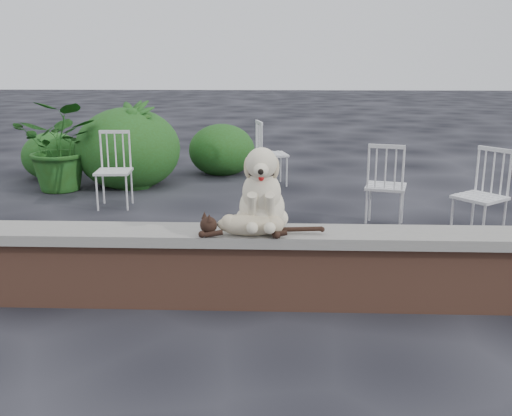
{
  "coord_description": "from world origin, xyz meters",
  "views": [
    {
      "loc": [
        0.16,
        -4.07,
        1.82
      ],
      "look_at": [
        -0.01,
        0.2,
        0.7
      ],
      "focal_mm": 40.44,
      "sensor_mm": 36.0,
      "label": 1
    }
  ],
  "objects_px": {
    "dog": "(262,187)",
    "chair_c": "(386,185)",
    "cat": "(250,223)",
    "chair_d": "(480,196)",
    "chair_e": "(272,153)",
    "potted_plant_a": "(62,146)",
    "chair_b": "(114,170)",
    "potted_plant_b": "(132,145)"
  },
  "relations": [
    {
      "from": "cat",
      "to": "potted_plant_b",
      "type": "distance_m",
      "value": 4.52
    },
    {
      "from": "cat",
      "to": "chair_e",
      "type": "height_order",
      "value": "chair_e"
    },
    {
      "from": "chair_b",
      "to": "chair_d",
      "type": "height_order",
      "value": "same"
    },
    {
      "from": "chair_d",
      "to": "potted_plant_b",
      "type": "bearing_deg",
      "value": -157.84
    },
    {
      "from": "chair_e",
      "to": "potted_plant_b",
      "type": "relative_size",
      "value": 0.76
    },
    {
      "from": "dog",
      "to": "potted_plant_a",
      "type": "xyz_separation_m",
      "value": [
        -2.89,
        3.74,
        -0.27
      ]
    },
    {
      "from": "cat",
      "to": "chair_d",
      "type": "bearing_deg",
      "value": 38.5
    },
    {
      "from": "chair_e",
      "to": "chair_d",
      "type": "xyz_separation_m",
      "value": [
        2.13,
        -2.59,
        0.0
      ]
    },
    {
      "from": "chair_b",
      "to": "chair_c",
      "type": "bearing_deg",
      "value": -17.31
    },
    {
      "from": "dog",
      "to": "chair_b",
      "type": "relative_size",
      "value": 0.69
    },
    {
      "from": "dog",
      "to": "cat",
      "type": "bearing_deg",
      "value": -118.06
    },
    {
      "from": "cat",
      "to": "chair_d",
      "type": "relative_size",
      "value": 1.13
    },
    {
      "from": "chair_c",
      "to": "dog",
      "type": "bearing_deg",
      "value": 73.09
    },
    {
      "from": "chair_e",
      "to": "chair_d",
      "type": "height_order",
      "value": "same"
    },
    {
      "from": "chair_d",
      "to": "potted_plant_b",
      "type": "xyz_separation_m",
      "value": [
        -4.11,
        2.33,
        0.15
      ]
    },
    {
      "from": "dog",
      "to": "potted_plant_b",
      "type": "relative_size",
      "value": 0.52
    },
    {
      "from": "chair_c",
      "to": "chair_e",
      "type": "bearing_deg",
      "value": -44.16
    },
    {
      "from": "chair_b",
      "to": "chair_d",
      "type": "relative_size",
      "value": 1.0
    },
    {
      "from": "chair_b",
      "to": "dog",
      "type": "bearing_deg",
      "value": -60.38
    },
    {
      "from": "chair_e",
      "to": "chair_c",
      "type": "bearing_deg",
      "value": -163.42
    },
    {
      "from": "chair_c",
      "to": "potted_plant_b",
      "type": "bearing_deg",
      "value": -14.94
    },
    {
      "from": "chair_b",
      "to": "chair_c",
      "type": "height_order",
      "value": "same"
    },
    {
      "from": "cat",
      "to": "potted_plant_b",
      "type": "height_order",
      "value": "potted_plant_b"
    },
    {
      "from": "chair_b",
      "to": "potted_plant_b",
      "type": "relative_size",
      "value": 0.76
    },
    {
      "from": "cat",
      "to": "chair_c",
      "type": "xyz_separation_m",
      "value": [
        1.38,
        2.25,
        -0.2
      ]
    },
    {
      "from": "chair_d",
      "to": "potted_plant_a",
      "type": "relative_size",
      "value": 0.74
    },
    {
      "from": "chair_d",
      "to": "chair_e",
      "type": "bearing_deg",
      "value": -178.82
    },
    {
      "from": "potted_plant_a",
      "to": "cat",
      "type": "bearing_deg",
      "value": -54.16
    },
    {
      "from": "chair_b",
      "to": "potted_plant_a",
      "type": "xyz_separation_m",
      "value": [
        -0.97,
        0.91,
        0.16
      ]
    },
    {
      "from": "dog",
      "to": "chair_c",
      "type": "relative_size",
      "value": 0.69
    },
    {
      "from": "dog",
      "to": "chair_b",
      "type": "distance_m",
      "value": 3.45
    },
    {
      "from": "dog",
      "to": "chair_b",
      "type": "bearing_deg",
      "value": 124.1
    },
    {
      "from": "dog",
      "to": "potted_plant_b",
      "type": "bearing_deg",
      "value": 116.29
    },
    {
      "from": "chair_e",
      "to": "chair_c",
      "type": "xyz_separation_m",
      "value": [
        1.27,
        -2.12,
        0.0
      ]
    },
    {
      "from": "dog",
      "to": "chair_b",
      "type": "height_order",
      "value": "dog"
    },
    {
      "from": "chair_b",
      "to": "chair_e",
      "type": "bearing_deg",
      "value": 31.01
    },
    {
      "from": "cat",
      "to": "chair_b",
      "type": "relative_size",
      "value": 1.13
    },
    {
      "from": "dog",
      "to": "chair_d",
      "type": "distance_m",
      "value": 2.74
    },
    {
      "from": "chair_e",
      "to": "dog",
      "type": "bearing_deg",
      "value": 165.21
    },
    {
      "from": "chair_c",
      "to": "potted_plant_a",
      "type": "bearing_deg",
      "value": -6.58
    },
    {
      "from": "chair_b",
      "to": "potted_plant_b",
      "type": "xyz_separation_m",
      "value": [
        -0.04,
        1.13,
        0.15
      ]
    },
    {
      "from": "chair_c",
      "to": "potted_plant_b",
      "type": "height_order",
      "value": "potted_plant_b"
    }
  ]
}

